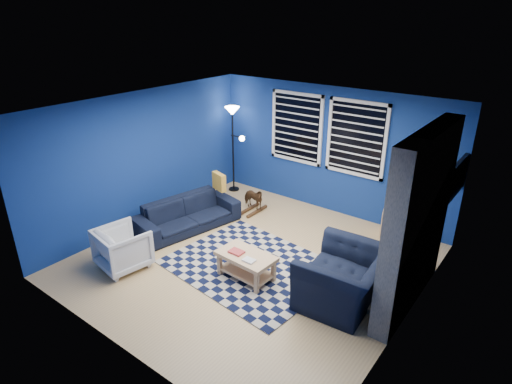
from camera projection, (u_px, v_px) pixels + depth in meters
floor at (251, 261)px, 7.02m from camera, size 5.00×5.00×0.00m
ceiling at (251, 110)px, 6.03m from camera, size 5.00×5.00×0.00m
wall_back at (329, 151)px, 8.35m from camera, size 5.00×0.00×5.00m
wall_left at (145, 159)px, 7.91m from camera, size 0.00×5.00×5.00m
wall_right at (415, 240)px, 5.14m from camera, size 0.00×5.00×5.00m
fireplace at (416, 225)px, 5.60m from camera, size 0.65×2.00×2.50m
window_left at (296, 128)px, 8.60m from camera, size 1.17×0.06×1.42m
window_right at (356, 139)px, 7.88m from camera, size 1.17×0.06×1.42m
tv at (456, 179)px, 6.57m from camera, size 0.07×1.00×0.58m
rug at (251, 266)px, 6.87m from camera, size 2.69×2.24×0.02m
sofa at (187, 214)px, 7.96m from camera, size 2.08×1.16×0.57m
armchair_big at (343, 278)px, 5.89m from camera, size 1.29×1.15×0.79m
armchair_bent at (123, 248)px, 6.74m from camera, size 0.83×0.85×0.67m
rocking_horse at (253, 198)px, 8.59m from camera, size 0.28×0.55×0.46m
coffee_table at (246, 261)px, 6.45m from camera, size 0.91×0.56×0.44m
cabinet at (398, 224)px, 7.68m from camera, size 0.66×0.53×0.57m
floor_lamp at (233, 123)px, 9.13m from camera, size 0.52×0.32×1.90m
throw_pillow at (219, 182)px, 8.23m from camera, size 0.37×0.21×0.34m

